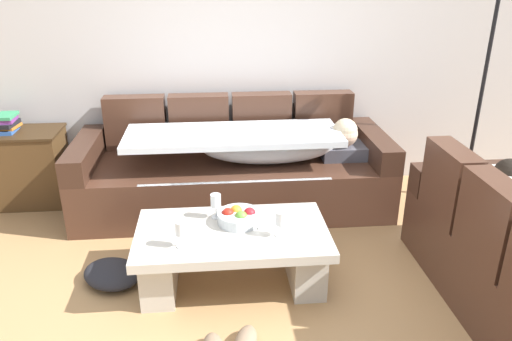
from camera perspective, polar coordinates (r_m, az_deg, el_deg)
The scene contains 13 objects.
ground_plane at distance 2.90m, azimuth 0.86°, elevation -18.42°, with size 14.00×14.00×0.00m, color #AB8051.
back_wall at distance 4.36m, azimuth -2.14°, elevation 15.38°, with size 9.00×0.10×2.70m, color beige.
couch_along_wall at distance 4.12m, azimuth -2.03°, elevation 0.15°, with size 2.54×0.92×0.88m.
coffee_table at distance 3.16m, azimuth -2.74°, elevation -9.17°, with size 1.20×0.68×0.38m.
fruit_bowl at distance 3.16m, azimuth -1.97°, elevation -5.35°, with size 0.28×0.28×0.10m.
wine_glass_near_left at distance 2.90m, azimuth -8.70°, elevation -6.74°, with size 0.07×0.07×0.17m.
wine_glass_near_right at distance 2.97m, azimuth 2.88°, elevation -5.65°, with size 0.07×0.07×0.17m.
wine_glass_far_back at distance 3.19m, azimuth -4.69°, elevation -3.61°, with size 0.07×0.07×0.17m.
open_magazine at distance 3.20m, azimuth 2.37°, elevation -5.71°, with size 0.28×0.21×0.01m, color white.
side_cabinet at distance 4.62m, azimuth -25.50°, elevation 0.32°, with size 0.72×0.44×0.64m.
book_stack_on_cabinet at distance 4.52m, azimuth -26.89°, elevation 4.93°, with size 0.17×0.23×0.15m.
floor_lamp at distance 4.37m, azimuth 24.70°, elevation 10.26°, with size 0.33×0.31×1.95m.
crumpled_garment at distance 3.38m, azimuth -16.33°, elevation -11.41°, with size 0.40×0.32×0.12m, color #232328.
Camera 1 is at (-0.24, -2.17, 1.91)m, focal length 34.54 mm.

